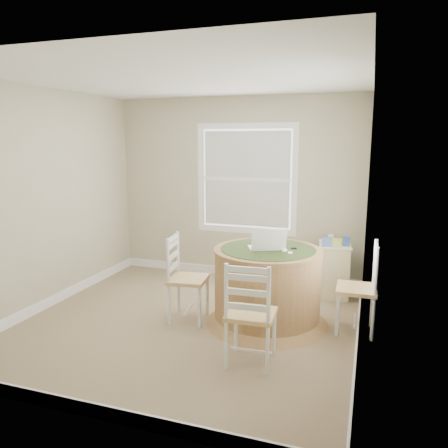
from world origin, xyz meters
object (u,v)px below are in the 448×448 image
(chair_right, at_px, (356,288))
(laptop, at_px, (267,246))
(round_table, at_px, (267,283))
(corner_chest, at_px, (333,270))
(chair_left, at_px, (188,279))
(chair_near, at_px, (251,314))

(chair_right, xyz_separation_m, laptop, (-0.94, -0.09, 0.40))
(laptop, bearing_deg, round_table, -129.52)
(round_table, xyz_separation_m, laptop, (-0.01, -0.02, 0.42))
(corner_chest, bearing_deg, chair_left, -146.15)
(chair_right, bearing_deg, round_table, -86.93)
(chair_right, bearing_deg, laptop, -85.49)
(round_table, relative_size, chair_right, 1.42)
(chair_left, xyz_separation_m, chair_near, (0.92, -0.74, 0.00))
(chair_right, height_order, corner_chest, chair_right)
(corner_chest, bearing_deg, laptop, -126.62)
(chair_left, relative_size, chair_right, 1.00)
(corner_chest, bearing_deg, chair_right, -81.31)
(laptop, distance_m, corner_chest, 1.41)
(chair_left, xyz_separation_m, chair_right, (1.79, 0.27, 0.00))
(chair_near, bearing_deg, laptop, -88.30)
(chair_right, relative_size, corner_chest, 1.38)
(chair_near, relative_size, chair_right, 1.00)
(corner_chest, bearing_deg, round_table, -126.86)
(round_table, xyz_separation_m, chair_near, (0.07, -0.93, 0.02))
(round_table, height_order, corner_chest, round_table)
(chair_right, height_order, laptop, laptop)
(chair_right, distance_m, corner_chest, 1.10)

